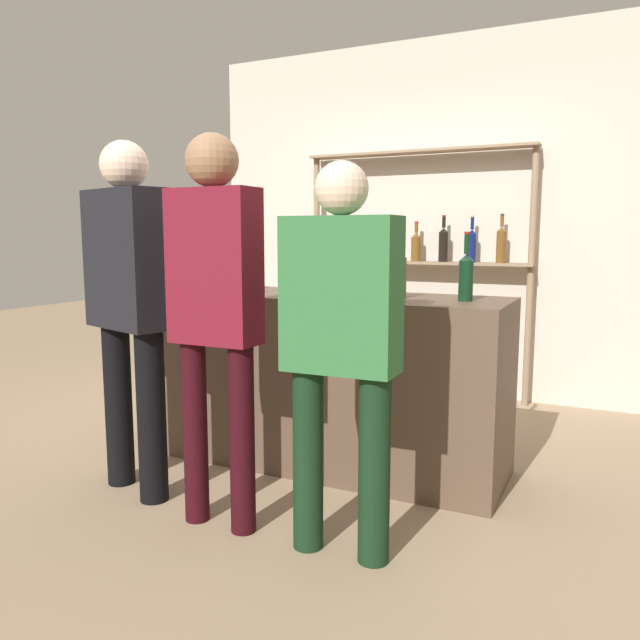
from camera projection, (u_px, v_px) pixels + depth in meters
ground_plane at (320, 461)px, 3.56m from camera, size 16.00×16.00×0.00m
bar_counter at (320, 379)px, 3.49m from camera, size 2.04×0.63×0.96m
back_wall at (423, 220)px, 5.07m from camera, size 3.64×0.12×2.80m
back_shelf at (417, 239)px, 4.93m from camera, size 1.81×0.18×1.93m
counter_bottle_0 at (184, 271)px, 3.57m from camera, size 0.09×0.09×0.31m
counter_bottle_1 at (298, 272)px, 3.28m from camera, size 0.08×0.08×0.35m
counter_bottle_2 at (400, 273)px, 3.18m from camera, size 0.07×0.07×0.33m
counter_bottle_3 at (370, 274)px, 3.06m from camera, size 0.09×0.09×0.35m
counter_bottle_4 at (466, 275)px, 3.07m from camera, size 0.07×0.07×0.34m
wine_glass at (220, 268)px, 3.80m from camera, size 0.08×0.08×0.16m
cork_jar at (295, 280)px, 3.57m from camera, size 0.11×0.11×0.13m
customer_center at (215, 297)px, 2.64m from camera, size 0.39×0.22×1.70m
customer_left at (130, 293)px, 3.01m from camera, size 0.53×0.35×1.72m
customer_right at (341, 333)px, 2.41m from camera, size 0.45×0.21×1.56m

